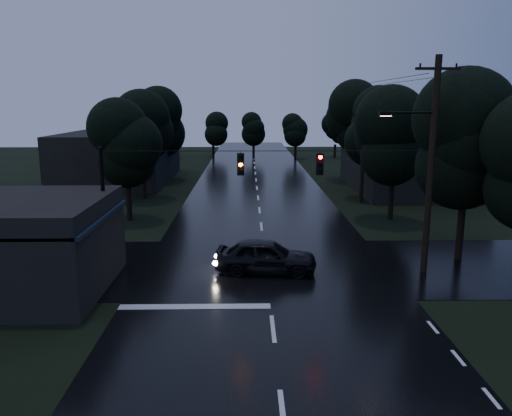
{
  "coord_description": "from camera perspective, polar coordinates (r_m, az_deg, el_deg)",
  "views": [
    {
      "loc": [
        -0.89,
        -11.53,
        7.94
      ],
      "look_at": [
        -0.45,
        14.01,
        2.53
      ],
      "focal_mm": 35.0,
      "sensor_mm": 36.0,
      "label": 1
    }
  ],
  "objects": [
    {
      "name": "tree_left_b",
      "position": [
        42.49,
        -12.96,
        8.53
      ],
      "size": [
        4.2,
        4.2,
        8.85
      ],
      "color": "black",
      "rests_on": "ground"
    },
    {
      "name": "ground",
      "position": [
        14.03,
        3.07,
        -22.53
      ],
      "size": [
        160.0,
        160.0,
        0.0
      ],
      "primitive_type": "plane",
      "color": "black",
      "rests_on": "ground"
    },
    {
      "name": "span_signals",
      "position": [
        22.73,
        2.69,
        5.14
      ],
      "size": [
        15.0,
        0.37,
        1.12
      ],
      "color": "black",
      "rests_on": "ground"
    },
    {
      "name": "tree_left_c",
      "position": [
        52.4,
        -11.38,
        9.61
      ],
      "size": [
        4.48,
        4.48,
        9.44
      ],
      "color": "black",
      "rests_on": "ground"
    },
    {
      "name": "tree_right_a",
      "position": [
        35.03,
        15.56,
        7.73
      ],
      "size": [
        4.2,
        4.2,
        8.85
      ],
      "color": "black",
      "rests_on": "ground"
    },
    {
      "name": "main_road",
      "position": [
        42.29,
        0.24,
        1.14
      ],
      "size": [
        12.0,
        120.0,
        0.02
      ],
      "primitive_type": "cube",
      "color": "black",
      "rests_on": "ground"
    },
    {
      "name": "tree_right_c",
      "position": [
        52.73,
        11.33,
        10.03
      ],
      "size": [
        4.76,
        4.76,
        10.03
      ],
      "color": "black",
      "rests_on": "ground"
    },
    {
      "name": "tree_right_b",
      "position": [
        42.88,
        13.35,
        9.05
      ],
      "size": [
        4.48,
        4.48,
        9.44
      ],
      "color": "black",
      "rests_on": "ground"
    },
    {
      "name": "building_far_right",
      "position": [
        48.24,
        17.06,
        4.61
      ],
      "size": [
        10.0,
        14.0,
        4.4
      ],
      "primitive_type": "cube",
      "color": "black",
      "rests_on": "ground"
    },
    {
      "name": "cross_street",
      "position": [
        24.85,
        1.13,
        -6.67
      ],
      "size": [
        60.0,
        9.0,
        0.02
      ],
      "primitive_type": "cube",
      "color": "black",
      "rests_on": "ground"
    },
    {
      "name": "utility_pole_far",
      "position": [
        40.79,
        12.11,
        5.99
      ],
      "size": [
        2.0,
        0.3,
        7.5
      ],
      "color": "black",
      "rests_on": "ground"
    },
    {
      "name": "tree_corner_near",
      "position": [
        26.91,
        23.07,
        6.87
      ],
      "size": [
        4.48,
        4.48,
        9.44
      ],
      "color": "black",
      "rests_on": "ground"
    },
    {
      "name": "building_far_left",
      "position": [
        53.45,
        -15.26,
        5.7
      ],
      "size": [
        10.0,
        16.0,
        5.0
      ],
      "primitive_type": "cube",
      "color": "black",
      "rests_on": "ground"
    },
    {
      "name": "tree_left_a",
      "position": [
        34.6,
        -14.65,
        7.11
      ],
      "size": [
        3.92,
        3.92,
        8.26
      ],
      "color": "black",
      "rests_on": "ground"
    },
    {
      "name": "car",
      "position": [
        23.74,
        1.15,
        -5.51
      ],
      "size": [
        4.95,
        2.42,
        1.62
      ],
      "primitive_type": "imported",
      "rotation": [
        0.0,
        0.0,
        1.46
      ],
      "color": "black",
      "rests_on": "ground"
    },
    {
      "name": "anchor_pole_left",
      "position": [
        23.99,
        -16.95,
        -0.45
      ],
      "size": [
        0.18,
        0.18,
        6.0
      ],
      "primitive_type": "cylinder",
      "color": "black",
      "rests_on": "ground"
    },
    {
      "name": "utility_pole_main",
      "position": [
        24.16,
        19.19,
        4.93
      ],
      "size": [
        3.5,
        0.3,
        10.0
      ],
      "color": "black",
      "rests_on": "ground"
    }
  ]
}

